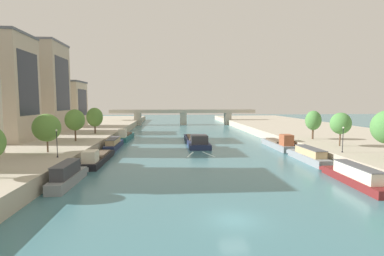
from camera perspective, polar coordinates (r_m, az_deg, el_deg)
The scene contains 23 objects.
ground_plane at distance 26.45m, azimuth 8.43°, elevation -17.71°, with size 400.00×400.00×0.00m, color #42757F.
quay_left at distance 85.67m, azimuth -26.50°, elevation -1.43°, with size 36.00×170.00×2.18m, color #B2A893.
quay_right at distance 90.38m, azimuth 24.50°, elevation -1.02°, with size 36.00×170.00×2.18m, color #B2A893.
barge_midriver at distance 69.82m, azimuth 0.86°, elevation -2.46°, with size 5.00×22.72×2.89m.
wake_behind_barge at distance 55.91m, azimuth 1.49°, elevation -5.31°, with size 5.60×5.91×0.03m.
moored_boat_left_midway at distance 38.99m, azimuth -23.60°, elevation -8.67°, with size 2.09×10.18×2.88m.
moored_boat_left_upstream at distance 50.84m, azimuth -18.38°, elevation -5.72°, with size 2.77×14.47×2.77m.
moored_boat_left_lone at distance 65.24m, azimuth -15.37°, elevation -3.09°, with size 2.40×12.87×2.38m.
moored_boat_left_downstream at distance 78.96m, azimuth -13.11°, elevation -1.61°, with size 2.64×14.28×3.32m.
moored_boat_right_second at distance 41.38m, azimuth 29.75°, elevation -8.35°, with size 2.62×13.07×2.51m.
moored_boat_right_upstream at distance 53.30m, azimuth 22.23°, elevation -5.10°, with size 2.41×12.67×2.50m.
moored_boat_right_near at distance 66.05m, azimuth 16.95°, elevation -2.99°, with size 2.85×14.68×3.52m.
tree_left_nearest at distance 51.09m, azimuth -27.05°, elevation 0.05°, with size 4.29×4.29×6.20m.
tree_left_end_of_row at distance 63.38m, azimuth -22.37°, elevation 1.50°, with size 3.95×3.95×6.55m.
tree_left_by_lamp at distance 76.78m, azimuth -18.88°, elevation 2.06°, with size 4.05×4.05×6.57m.
tree_right_far at distance 58.67m, azimuth 27.58°, elevation 0.82°, with size 3.64×3.64×6.13m.
tree_right_distant at distance 67.02m, azimuth 23.08°, elevation 1.39°, with size 3.32×3.32×6.17m.
lamppost_left_bank at distance 45.97m, azimuth -25.40°, elevation -2.53°, with size 0.28×0.28×4.13m.
lamppost_right_bank at distance 51.55m, azimuth 27.94°, elevation -1.84°, with size 0.28×0.28×4.13m.
building_left_corner at distance 69.64m, azimuth -33.84°, elevation 6.71°, with size 11.17×10.58×21.81m.
building_left_tall at distance 85.61m, azimuth -27.96°, elevation 7.17°, with size 11.62×12.08×23.62m.
building_left_middle at distance 101.81m, azimuth -23.90°, elevation 4.44°, with size 11.03×11.61×14.74m.
bridge_far at distance 126.41m, azimuth -1.76°, elevation 2.61°, with size 63.90×4.40×6.76m.
Camera 1 is at (-5.46, -23.73, 10.33)m, focal length 26.68 mm.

